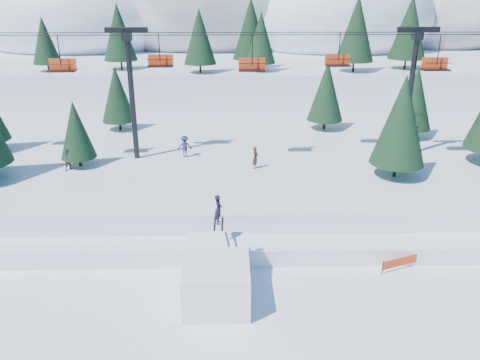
{
  "coord_description": "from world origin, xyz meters",
  "views": [
    {
      "loc": [
        -1.31,
        -18.71,
        14.98
      ],
      "look_at": [
        -0.76,
        6.0,
        5.2
      ],
      "focal_mm": 35.0,
      "sensor_mm": 36.0,
      "label": 1
    }
  ],
  "objects_px": {
    "chairlift": "(253,74)",
    "banner_near": "(402,262)",
    "banner_far": "(421,245)",
    "jump_kicker": "(217,278)"
  },
  "relations": [
    {
      "from": "jump_kicker",
      "to": "banner_near",
      "type": "xyz_separation_m",
      "value": [
        10.73,
        2.51,
        -0.71
      ]
    },
    {
      "from": "banner_near",
      "to": "banner_far",
      "type": "xyz_separation_m",
      "value": [
        1.87,
        1.96,
        0.0
      ]
    },
    {
      "from": "jump_kicker",
      "to": "banner_far",
      "type": "bearing_deg",
      "value": 19.52
    },
    {
      "from": "chairlift",
      "to": "banner_far",
      "type": "bearing_deg",
      "value": -48.82
    },
    {
      "from": "jump_kicker",
      "to": "chairlift",
      "type": "bearing_deg",
      "value": 80.77
    },
    {
      "from": "jump_kicker",
      "to": "banner_near",
      "type": "distance_m",
      "value": 11.04
    },
    {
      "from": "banner_far",
      "to": "chairlift",
      "type": "bearing_deg",
      "value": 131.18
    },
    {
      "from": "jump_kicker",
      "to": "chairlift",
      "type": "xyz_separation_m",
      "value": [
        2.59,
        15.92,
        8.08
      ]
    },
    {
      "from": "chairlift",
      "to": "banner_near",
      "type": "height_order",
      "value": "chairlift"
    },
    {
      "from": "jump_kicker",
      "to": "banner_far",
      "type": "distance_m",
      "value": 13.39
    }
  ]
}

